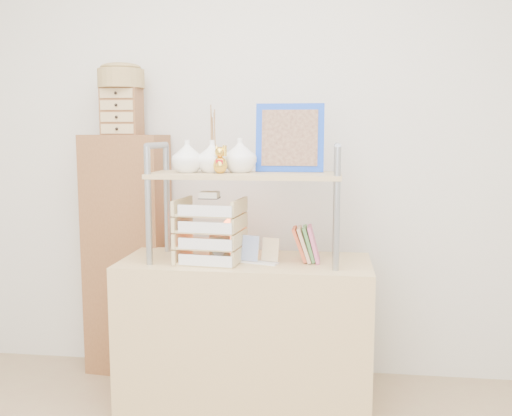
{
  "coord_description": "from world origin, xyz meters",
  "views": [
    {
      "loc": [
        0.4,
        -1.46,
        1.36
      ],
      "look_at": [
        0.05,
        1.2,
        1.01
      ],
      "focal_mm": 40.0,
      "sensor_mm": 36.0,
      "label": 1
    }
  ],
  "objects_px": {
    "desk": "(246,335)",
    "salt_lamp": "(232,237)",
    "letter_tray": "(210,234)",
    "cabinet": "(128,255)"
  },
  "relations": [
    {
      "from": "cabinet",
      "to": "salt_lamp",
      "type": "height_order",
      "value": "cabinet"
    },
    {
      "from": "desk",
      "to": "salt_lamp",
      "type": "height_order",
      "value": "salt_lamp"
    },
    {
      "from": "desk",
      "to": "letter_tray",
      "type": "relative_size",
      "value": 3.56
    },
    {
      "from": "letter_tray",
      "to": "salt_lamp",
      "type": "distance_m",
      "value": 0.16
    },
    {
      "from": "letter_tray",
      "to": "salt_lamp",
      "type": "bearing_deg",
      "value": 56.76
    },
    {
      "from": "letter_tray",
      "to": "desk",
      "type": "bearing_deg",
      "value": 22.32
    },
    {
      "from": "desk",
      "to": "salt_lamp",
      "type": "bearing_deg",
      "value": 140.09
    },
    {
      "from": "salt_lamp",
      "to": "letter_tray",
      "type": "bearing_deg",
      "value": -123.24
    },
    {
      "from": "letter_tray",
      "to": "salt_lamp",
      "type": "xyz_separation_m",
      "value": [
        0.08,
        0.13,
        -0.03
      ]
    },
    {
      "from": "desk",
      "to": "salt_lamp",
      "type": "relative_size",
      "value": 6.0
    }
  ]
}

